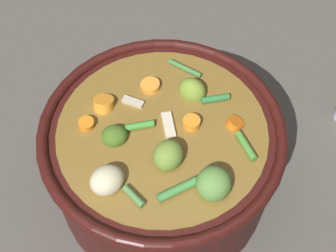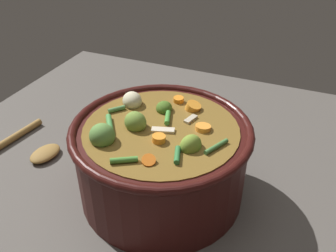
# 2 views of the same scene
# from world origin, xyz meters

# --- Properties ---
(ground_plane) EXTENTS (1.10, 1.10, 0.00)m
(ground_plane) POSITION_xyz_m (0.00, 0.00, 0.00)
(ground_plane) COLOR #514C47
(cooking_pot) EXTENTS (0.32, 0.32, 0.18)m
(cooking_pot) POSITION_xyz_m (-0.00, 0.00, 0.08)
(cooking_pot) COLOR #38110F
(cooking_pot) RESTS_ON ground_plane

